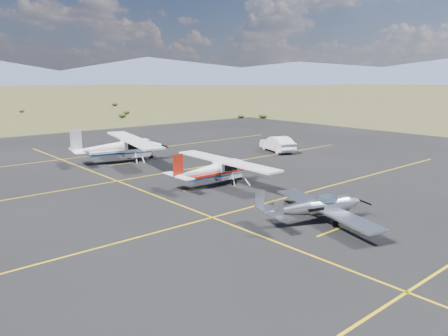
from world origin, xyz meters
name	(u,v)px	position (x,y,z in m)	size (l,w,h in m)	color
ground	(311,205)	(0.00, 0.00, 0.00)	(1600.00, 1600.00, 0.00)	#383D1C
apron	(233,183)	(0.00, 7.00, 0.00)	(72.00, 72.00, 0.02)	black
aircraft_low_wing	(317,207)	(-2.32, -2.12, 0.84)	(5.93, 8.04, 1.76)	silver
aircraft_cessna	(215,169)	(-1.26, 7.52, 1.13)	(5.98, 9.98, 2.53)	white
aircraft_plain	(120,147)	(-2.39, 19.41, 1.35)	(7.65, 12.06, 3.05)	white
sedan	(277,144)	(12.25, 14.04, 0.80)	(1.67, 4.78, 1.58)	silver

